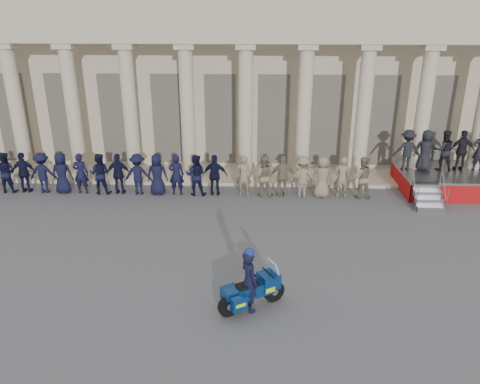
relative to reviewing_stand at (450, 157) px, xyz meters
name	(u,v)px	position (x,y,z in m)	size (l,w,h in m)	color
ground	(196,271)	(-10.38, -7.51, -1.54)	(90.00, 90.00, 0.00)	#4E4E51
building	(227,67)	(-10.38, 7.24, 2.98)	(40.00, 12.50, 9.00)	tan
officer_rank	(146,174)	(-13.37, -1.09, -0.63)	(19.19, 0.69, 1.83)	black
reviewing_stand	(450,157)	(0.00, 0.00, 0.00)	(5.18, 4.21, 2.72)	gray
motorcycle	(253,290)	(-8.57, -9.35, -0.98)	(1.82, 1.36, 1.31)	black
rider	(249,280)	(-8.67, -9.41, -0.61)	(0.70, 0.78, 1.88)	black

